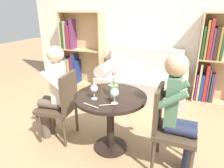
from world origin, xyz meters
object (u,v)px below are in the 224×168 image
object	(u,v)px
chair_right	(168,125)
wine_glass_right	(115,93)
bookshelf_left	(77,52)
person_left	(54,92)
bookshelf_right	(217,62)
person_right	(179,111)
chair_left	(62,104)
flower_vase	(113,88)
wine_glass_left	(94,89)
couch	(142,82)

from	to	relation	value
chair_right	wine_glass_right	distance (m)	0.65
bookshelf_left	person_left	xyz separation A→B (m)	(0.79, -1.95, -0.07)
bookshelf_left	bookshelf_right	world-z (taller)	same
person_right	wine_glass_right	xyz separation A→B (m)	(-0.63, -0.12, 0.14)
person_left	chair_right	bearing A→B (deg)	83.65
chair_left	flower_vase	bearing A→B (deg)	87.42
bookshelf_right	flower_vase	world-z (taller)	bookshelf_right
bookshelf_left	flower_vase	xyz separation A→B (m)	(1.56, -1.90, 0.07)
person_left	wine_glass_left	xyz separation A→B (m)	(0.62, -0.11, 0.17)
wine_glass_right	chair_right	bearing A→B (deg)	12.82
flower_vase	wine_glass_right	bearing A→B (deg)	-66.26
bookshelf_right	wine_glass_right	xyz separation A→B (m)	(-1.14, -2.09, 0.07)
chair_right	wine_glass_left	distance (m)	0.86
chair_left	chair_right	bearing A→B (deg)	82.96
person_right	person_left	bearing A→B (deg)	90.21
person_right	wine_glass_right	size ratio (longest dim) A/B	7.64
chair_right	bookshelf_left	bearing A→B (deg)	49.02
person_left	person_right	size ratio (longest dim) A/B	0.99
chair_left	person_left	bearing A→B (deg)	-86.25
person_right	wine_glass_right	distance (m)	0.66
bookshelf_left	couch	bearing A→B (deg)	-9.95
bookshelf_right	wine_glass_left	bearing A→B (deg)	-123.85
chair_right	chair_left	bearing A→B (deg)	89.57
chair_right	wine_glass_left	world-z (taller)	chair_right
person_left	person_right	bearing A→B (deg)	83.60
chair_left	wine_glass_left	size ratio (longest dim) A/B	5.59
chair_left	wine_glass_left	bearing A→B (deg)	70.49
chair_left	wine_glass_right	distance (m)	0.85
bookshelf_right	chair_right	distance (m)	2.07
couch	flower_vase	size ratio (longest dim) A/B	5.88
chair_left	person_left	distance (m)	0.18
flower_vase	chair_right	bearing A→B (deg)	-6.16
chair_left	flower_vase	world-z (taller)	flower_vase
wine_glass_right	person_left	bearing A→B (deg)	170.74
bookshelf_left	chair_left	bearing A→B (deg)	-65.60
person_right	flower_vase	size ratio (longest dim) A/B	4.47
bookshelf_left	person_right	xyz separation A→B (m)	(2.28, -1.97, -0.04)
wine_glass_left	flower_vase	distance (m)	0.23
chair_left	flower_vase	size ratio (longest dim) A/B	3.24
bookshelf_left	person_right	distance (m)	3.01
person_left	person_right	distance (m)	1.49
bookshelf_left	person_right	world-z (taller)	bookshelf_left
bookshelf_right	person_left	world-z (taller)	bookshelf_right
wine_glass_right	flower_vase	distance (m)	0.21
couch	wine_glass_left	distance (m)	1.87
couch	chair_right	bearing A→B (deg)	-68.83
person_left	person_right	xyz separation A→B (m)	(1.49, -0.02, 0.03)
couch	chair_left	world-z (taller)	couch
couch	bookshelf_right	size ratio (longest dim) A/B	1.04
wine_glass_right	couch	bearing A→B (deg)	93.49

